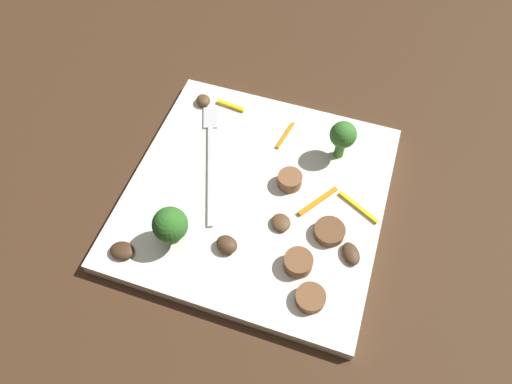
% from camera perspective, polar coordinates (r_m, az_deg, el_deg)
% --- Properties ---
extents(ground_plane, '(1.40, 1.40, 0.00)m').
position_cam_1_polar(ground_plane, '(0.56, 0.00, -0.94)').
color(ground_plane, '#422B19').
extents(plate, '(0.30, 0.30, 0.02)m').
position_cam_1_polar(plate, '(0.55, 0.00, -0.48)').
color(plate, white).
rests_on(plate, ground_plane).
extents(fork, '(0.17, 0.08, 0.00)m').
position_cam_1_polar(fork, '(0.58, -5.69, 4.85)').
color(fork, silver).
rests_on(fork, plate).
extents(broccoli_floret_0, '(0.04, 0.04, 0.05)m').
position_cam_1_polar(broccoli_floret_0, '(0.49, -10.62, -4.06)').
color(broccoli_floret_0, '#347525').
rests_on(broccoli_floret_0, plate).
extents(broccoli_floret_1, '(0.03, 0.03, 0.05)m').
position_cam_1_polar(broccoli_floret_1, '(0.55, 10.75, 6.84)').
color(broccoli_floret_1, '#408630').
rests_on(broccoli_floret_1, plate).
extents(sausage_slice_0, '(0.04, 0.04, 0.02)m').
position_cam_1_polar(sausage_slice_0, '(0.54, 4.23, 1.50)').
color(sausage_slice_0, brown).
rests_on(sausage_slice_0, plate).
extents(sausage_slice_1, '(0.05, 0.05, 0.01)m').
position_cam_1_polar(sausage_slice_1, '(0.52, 9.12, -4.88)').
color(sausage_slice_1, brown).
rests_on(sausage_slice_1, plate).
extents(sausage_slice_2, '(0.04, 0.04, 0.01)m').
position_cam_1_polar(sausage_slice_2, '(0.48, 6.78, -12.94)').
color(sausage_slice_2, brown).
rests_on(sausage_slice_2, plate).
extents(sausage_slice_3, '(0.04, 0.04, 0.02)m').
position_cam_1_polar(sausage_slice_3, '(0.49, 5.27, -8.72)').
color(sausage_slice_3, brown).
rests_on(sausage_slice_3, plate).
extents(mushroom_0, '(0.03, 0.03, 0.01)m').
position_cam_1_polar(mushroom_0, '(0.63, -6.57, 11.26)').
color(mushroom_0, brown).
rests_on(mushroom_0, plate).
extents(mushroom_1, '(0.02, 0.03, 0.01)m').
position_cam_1_polar(mushroom_1, '(0.52, -16.30, -6.99)').
color(mushroom_1, '#422B19').
rests_on(mushroom_1, plate).
extents(mushroom_2, '(0.03, 0.03, 0.01)m').
position_cam_1_polar(mushroom_2, '(0.52, 3.11, -3.80)').
color(mushroom_2, brown).
rests_on(mushroom_2, plate).
extents(mushroom_3, '(0.03, 0.03, 0.01)m').
position_cam_1_polar(mushroom_3, '(0.50, -3.65, -6.52)').
color(mushroom_3, '#4C331E').
rests_on(mushroom_3, plate).
extents(mushroom_4, '(0.03, 0.03, 0.01)m').
position_cam_1_polar(mushroom_4, '(0.51, 11.73, -7.50)').
color(mushroom_4, '#4C331E').
rests_on(mushroom_4, plate).
extents(pepper_strip_0, '(0.05, 0.01, 0.00)m').
position_cam_1_polar(pepper_strip_0, '(0.59, 3.67, 7.06)').
color(pepper_strip_0, orange).
rests_on(pepper_strip_0, plate).
extents(pepper_strip_1, '(0.05, 0.04, 0.00)m').
position_cam_1_polar(pepper_strip_1, '(0.54, 7.70, -1.14)').
color(pepper_strip_1, orange).
rests_on(pepper_strip_1, plate).
extents(pepper_strip_2, '(0.03, 0.05, 0.00)m').
position_cam_1_polar(pepper_strip_2, '(0.54, 12.61, -1.87)').
color(pepper_strip_2, yellow).
rests_on(pepper_strip_2, plate).
extents(pepper_strip_3, '(0.01, 0.04, 0.00)m').
position_cam_1_polar(pepper_strip_3, '(0.62, -3.16, 10.65)').
color(pepper_strip_3, yellow).
rests_on(pepper_strip_3, plate).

